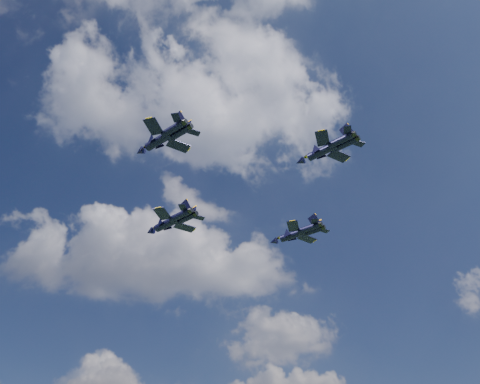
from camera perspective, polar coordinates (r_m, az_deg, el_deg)
name	(u,v)px	position (r m, az deg, el deg)	size (l,w,h in m)	color
jet_lead	(166,224)	(110.86, -9.04, -3.88)	(14.89, 13.68, 3.90)	black
jet_left	(157,141)	(86.99, -10.03, 6.11)	(12.87, 11.71, 3.35)	black
jet_right	(291,235)	(112.44, 6.27, -5.27)	(14.23, 12.19, 3.63)	black
jet_slot	(320,152)	(88.21, 9.77, 4.84)	(12.40, 11.35, 3.24)	black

